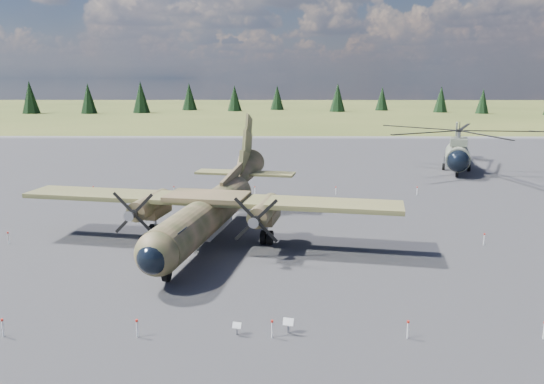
{
  "coord_description": "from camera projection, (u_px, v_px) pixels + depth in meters",
  "views": [
    {
      "loc": [
        2.21,
        -35.15,
        11.3
      ],
      "look_at": [
        1.84,
        2.0,
        3.3
      ],
      "focal_mm": 35.0,
      "sensor_mm": 36.0,
      "label": 1
    }
  ],
  "objects": [
    {
      "name": "ground",
      "position": [
        245.0,
        244.0,
        36.75
      ],
      "size": [
        500.0,
        500.0,
        0.0
      ],
      "primitive_type": "plane",
      "color": "brown",
      "rests_on": "ground"
    },
    {
      "name": "apron",
      "position": [
        252.0,
        210.0,
        46.53
      ],
      "size": [
        120.0,
        120.0,
        0.04
      ],
      "primitive_type": "cube",
      "color": "slate",
      "rests_on": "ground"
    },
    {
      "name": "transport_plane",
      "position": [
        212.0,
        205.0,
        37.52
      ],
      "size": [
        26.52,
        23.85,
        8.74
      ],
      "rotation": [
        0.0,
        0.0,
        -0.19
      ],
      "color": "#373D21",
      "rests_on": "ground"
    },
    {
      "name": "helicopter_near",
      "position": [
        458.0,
        142.0,
        64.15
      ],
      "size": [
        26.15,
        26.58,
        5.32
      ],
      "rotation": [
        0.0,
        0.0,
        -0.3
      ],
      "color": "slate",
      "rests_on": "ground"
    },
    {
      "name": "info_placard_left",
      "position": [
        237.0,
        327.0,
        23.69
      ],
      "size": [
        0.43,
        0.26,
        0.63
      ],
      "rotation": [
        0.0,
        0.0,
        -0.24
      ],
      "color": "gray",
      "rests_on": "ground"
    },
    {
      "name": "info_placard_right",
      "position": [
        288.0,
        323.0,
        23.82
      ],
      "size": [
        0.52,
        0.32,
        0.76
      ],
      "rotation": [
        0.0,
        0.0,
        -0.26
      ],
      "color": "gray",
      "rests_on": "ground"
    },
    {
      "name": "barrier_fence",
      "position": [
        238.0,
        238.0,
        36.58
      ],
      "size": [
        33.12,
        29.62,
        0.85
      ],
      "color": "white",
      "rests_on": "ground"
    },
    {
      "name": "treeline",
      "position": [
        211.0,
        193.0,
        30.55
      ],
      "size": [
        329.51,
        322.06,
        10.76
      ],
      "color": "black",
      "rests_on": "ground"
    }
  ]
}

